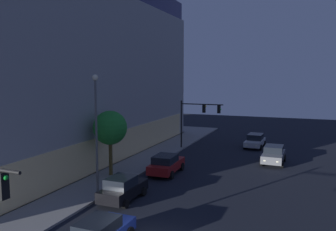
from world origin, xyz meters
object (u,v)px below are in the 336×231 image
object	(u,v)px
car_silver	(255,141)
traffic_light_far_corner	(198,114)
car_red	(166,164)
modern_building	(40,68)
sidewalk_tree	(110,128)
street_lamp_sidewalk	(96,120)
car_grey	(273,155)
car_black	(123,188)

from	to	relation	value
car_silver	traffic_light_far_corner	bearing A→B (deg)	122.52
car_red	modern_building	bearing A→B (deg)	79.20
modern_building	sidewalk_tree	xyz separation A→B (m)	(-5.56, -12.13, -5.20)
traffic_light_far_corner	street_lamp_sidewalk	distance (m)	17.43
sidewalk_tree	car_grey	distance (m)	16.12
traffic_light_far_corner	car_red	xyz separation A→B (m)	(-10.62, -0.36, -3.26)
sidewalk_tree	traffic_light_far_corner	bearing A→B (deg)	-15.85
street_lamp_sidewalk	sidewalk_tree	size ratio (longest dim) A/B	1.55
traffic_light_far_corner	car_grey	size ratio (longest dim) A/B	1.28
street_lamp_sidewalk	traffic_light_far_corner	bearing A→B (deg)	-7.80
modern_building	car_grey	bearing A→B (deg)	-80.55
street_lamp_sidewalk	car_red	size ratio (longest dim) A/B	1.80
sidewalk_tree	car_black	xyz separation A→B (m)	(-4.72, -3.75, -3.32)
car_black	street_lamp_sidewalk	bearing A→B (deg)	76.10
car_black	car_silver	world-z (taller)	car_black
car_grey	sidewalk_tree	bearing A→B (deg)	127.73
sidewalk_tree	car_black	bearing A→B (deg)	-141.52
traffic_light_far_corner	car_red	bearing A→B (deg)	-178.08
sidewalk_tree	car_grey	world-z (taller)	sidewalk_tree
traffic_light_far_corner	car_grey	bearing A→B (deg)	-111.41
car_black	car_silver	xyz separation A→B (m)	(21.67, -6.00, -0.02)
car_red	car_grey	world-z (taller)	car_grey
street_lamp_sidewalk	car_grey	world-z (taller)	street_lamp_sidewalk
street_lamp_sidewalk	car_grey	xyz separation A→B (m)	(13.79, -11.12, -4.53)
street_lamp_sidewalk	modern_building	bearing A→B (deg)	54.30
car_grey	car_red	bearing A→B (deg)	130.52
modern_building	street_lamp_sidewalk	size ratio (longest dim) A/B	4.38
modern_building	car_grey	size ratio (longest dim) A/B	8.58
street_lamp_sidewalk	car_grey	bearing A→B (deg)	-38.90
car_grey	street_lamp_sidewalk	bearing A→B (deg)	141.10
traffic_light_far_corner	car_black	world-z (taller)	traffic_light_far_corner
traffic_light_far_corner	street_lamp_sidewalk	size ratio (longest dim) A/B	0.65
modern_building	car_black	xyz separation A→B (m)	(-10.29, -15.88, -8.52)
car_red	car_silver	distance (m)	15.55
modern_building	car_red	bearing A→B (deg)	-100.80
street_lamp_sidewalk	car_black	xyz separation A→B (m)	(-0.59, -2.40, -4.57)
traffic_light_far_corner	sidewalk_tree	world-z (taller)	traffic_light_far_corner
car_grey	car_silver	size ratio (longest dim) A/B	0.98
modern_building	car_silver	distance (m)	26.11
modern_building	car_silver	size ratio (longest dim) A/B	8.43
traffic_light_far_corner	street_lamp_sidewalk	xyz separation A→B (m)	(-17.23, 2.36, 1.29)
street_lamp_sidewalk	sidewalk_tree	world-z (taller)	street_lamp_sidewalk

